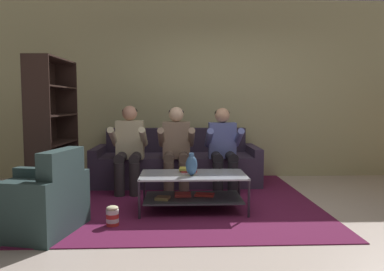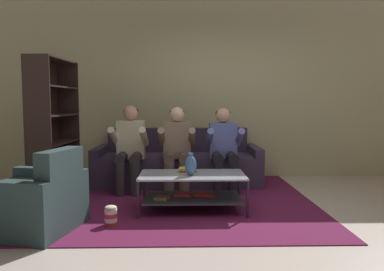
% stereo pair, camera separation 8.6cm
% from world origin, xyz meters
% --- Properties ---
extents(ground, '(16.80, 16.80, 0.00)m').
position_xyz_m(ground, '(0.00, 0.00, 0.00)').
color(ground, beige).
extents(back_partition, '(8.40, 0.12, 2.90)m').
position_xyz_m(back_partition, '(0.00, 2.46, 1.45)').
color(back_partition, '#BFBB89').
rests_on(back_partition, ground).
extents(couch, '(2.47, 0.91, 0.83)m').
position_xyz_m(couch, '(-0.59, 1.91, 0.28)').
color(couch, '#3D314A').
rests_on(couch, ground).
extents(person_seated_left, '(0.50, 0.58, 1.19)m').
position_xyz_m(person_seated_left, '(-1.24, 1.38, 0.66)').
color(person_seated_left, '#2C272B').
rests_on(person_seated_left, ground).
extents(person_seated_middle, '(0.50, 0.58, 1.18)m').
position_xyz_m(person_seated_middle, '(-0.59, 1.38, 0.65)').
color(person_seated_middle, brown).
rests_on(person_seated_middle, ground).
extents(person_seated_right, '(0.50, 0.58, 1.16)m').
position_xyz_m(person_seated_right, '(0.07, 1.38, 0.64)').
color(person_seated_right, black).
rests_on(person_seated_right, ground).
extents(coffee_table, '(1.19, 0.65, 0.42)m').
position_xyz_m(coffee_table, '(-0.40, 0.43, 0.28)').
color(coffee_table, '#AFB6C2').
rests_on(coffee_table, ground).
extents(area_rug, '(3.18, 3.44, 0.01)m').
position_xyz_m(area_rug, '(-0.49, 1.05, 0.01)').
color(area_rug, '#62193F').
rests_on(area_rug, ground).
extents(vase, '(0.13, 0.13, 0.25)m').
position_xyz_m(vase, '(-0.42, 0.35, 0.54)').
color(vase, '#395F8E').
rests_on(vase, coffee_table).
extents(book_stack, '(0.21, 0.17, 0.05)m').
position_xyz_m(book_stack, '(-0.45, 0.57, 0.45)').
color(book_stack, red).
rests_on(book_stack, coffee_table).
extents(bookshelf, '(0.37, 1.02, 1.79)m').
position_xyz_m(bookshelf, '(-2.20, 1.05, 0.68)').
color(bookshelf, '#30201C').
rests_on(bookshelf, ground).
extents(armchair, '(0.97, 0.96, 0.80)m').
position_xyz_m(armchair, '(-1.94, -0.23, 0.28)').
color(armchair, '#2D4242').
rests_on(armchair, ground).
extents(popcorn_tub, '(0.13, 0.13, 0.21)m').
position_xyz_m(popcorn_tub, '(-1.22, -0.09, 0.11)').
color(popcorn_tub, red).
rests_on(popcorn_tub, ground).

